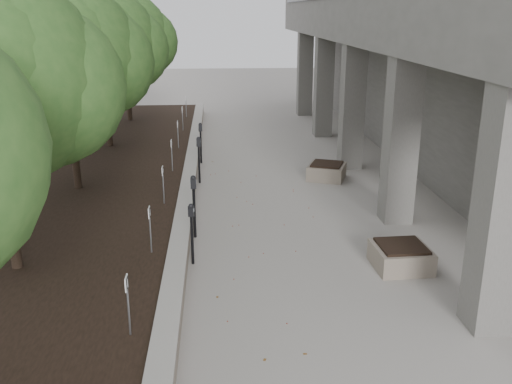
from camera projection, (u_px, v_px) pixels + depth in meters
name	position (u px, v px, depth m)	size (l,w,h in m)	color
ground	(291.00, 371.00, 8.20)	(90.00, 90.00, 0.00)	#A29C95
retaining_wall	(190.00, 180.00, 16.54)	(0.39, 26.00, 0.50)	gray
planting_bed	(62.00, 184.00, 16.31)	(7.00, 26.00, 0.40)	black
crabapple_tree_3	(68.00, 87.00, 14.51)	(4.60, 4.00, 5.44)	#2D5721
crabapple_tree_4	(104.00, 68.00, 19.25)	(4.60, 4.00, 5.44)	#2D5721
crabapple_tree_5	(126.00, 57.00, 24.00)	(4.60, 4.00, 5.44)	#2D5721
parking_sign_2	(128.00, 306.00, 8.24)	(0.04, 0.22, 0.96)	black
parking_sign_3	(150.00, 230.00, 11.09)	(0.04, 0.22, 0.96)	black
parking_sign_4	(163.00, 185.00, 13.94)	(0.04, 0.22, 0.96)	black
parking_sign_5	(172.00, 155.00, 16.79)	(0.04, 0.22, 0.96)	black
parking_sign_6	(178.00, 134.00, 19.63)	(0.04, 0.22, 0.96)	black
parking_sign_7	(183.00, 119.00, 22.48)	(0.04, 0.22, 0.96)	black
parking_sign_8	(186.00, 106.00, 25.33)	(0.04, 0.22, 0.96)	black
parking_meter_2	(192.00, 234.00, 11.47)	(0.13, 0.09, 1.32)	black
parking_meter_3	(194.00, 207.00, 12.81)	(0.15, 0.11, 1.49)	black
parking_meter_4	(199.00, 160.00, 16.92)	(0.14, 0.10, 1.43)	black
parking_meter_5	(201.00, 143.00, 19.14)	(0.14, 0.10, 1.40)	black
planter_front	(401.00, 256.00, 11.42)	(1.08, 1.08, 0.50)	gray
planter_back	(327.00, 171.00, 17.47)	(1.07, 1.07, 0.50)	gray
berry_scatter	(258.00, 238.00, 12.93)	(3.30, 14.10, 0.02)	#97260B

